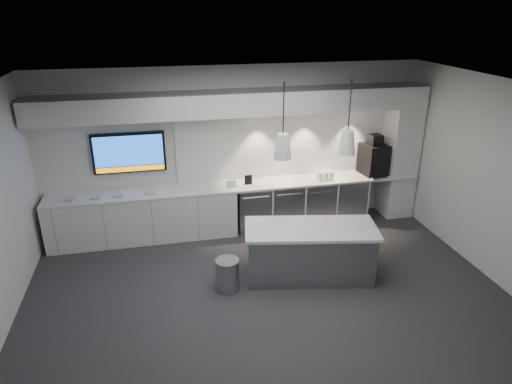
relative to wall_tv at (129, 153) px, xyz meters
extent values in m
plane|color=#2F2F31|center=(1.90, -2.45, -1.56)|extent=(7.00, 7.00, 0.00)
plane|color=black|center=(1.90, -2.45, 1.44)|extent=(7.00, 7.00, 0.00)
plane|color=silver|center=(1.90, 0.05, -0.06)|extent=(7.00, 0.00, 7.00)
plane|color=silver|center=(1.90, -4.95, -0.06)|extent=(7.00, 0.00, 7.00)
plane|color=silver|center=(5.40, -2.45, -0.06)|extent=(0.00, 7.00, 7.00)
cube|color=silver|center=(1.90, -0.27, -0.68)|extent=(6.80, 0.65, 0.04)
cube|color=silver|center=(0.15, -0.27, -1.13)|extent=(3.30, 0.63, 0.86)
cube|color=gray|center=(2.15, -0.27, -1.13)|extent=(0.60, 0.61, 0.85)
cube|color=gray|center=(2.78, -0.27, -1.13)|extent=(0.60, 0.61, 0.85)
cube|color=gray|center=(3.41, -0.27, -1.13)|extent=(0.60, 0.61, 0.85)
cube|color=gray|center=(4.04, -0.27, -1.13)|extent=(0.60, 0.61, 0.85)
cube|color=silver|center=(3.10, 0.03, -0.01)|extent=(4.60, 0.03, 1.30)
cube|color=silver|center=(1.90, -0.25, 0.84)|extent=(6.90, 0.60, 0.40)
cube|color=silver|center=(5.10, -0.25, -0.26)|extent=(0.55, 0.55, 2.60)
cube|color=black|center=(0.00, 0.00, 0.00)|extent=(1.25, 0.06, 0.72)
cube|color=#1243AD|center=(0.00, -0.03, 0.04)|extent=(1.17, 0.00, 0.54)
cube|color=orange|center=(0.00, -0.03, -0.29)|extent=(1.17, 0.00, 0.09)
cube|color=gray|center=(2.66, -2.10, -1.16)|extent=(2.01, 1.10, 0.80)
cube|color=silver|center=(2.66, -2.10, -0.74)|extent=(2.12, 1.22, 0.05)
cylinder|color=gray|center=(1.36, -2.19, -1.31)|extent=(0.44, 0.44, 0.50)
cube|color=black|center=(4.54, -0.24, -0.37)|extent=(0.49, 0.54, 0.59)
cube|color=black|center=(4.54, -0.24, 0.02)|extent=(0.27, 0.27, 0.19)
cube|color=gray|center=(4.54, -0.50, -0.64)|extent=(0.35, 0.25, 0.03)
cube|color=black|center=(2.07, -0.30, -0.57)|extent=(0.14, 0.03, 0.18)
cube|color=silver|center=(1.73, -0.39, -0.59)|extent=(0.18, 0.03, 0.14)
cube|color=#A6A6A6|center=(-1.03, -0.36, -0.65)|extent=(0.19, 0.19, 0.02)
cube|color=#A6A6A6|center=(-0.60, -0.37, -0.65)|extent=(0.19, 0.19, 0.02)
cube|color=#A6A6A6|center=(-0.24, -0.35, -0.65)|extent=(0.18, 0.18, 0.02)
cube|color=#A6A6A6|center=(0.30, -0.35, -0.65)|extent=(0.19, 0.19, 0.02)
cone|color=silver|center=(2.19, -2.10, 0.59)|extent=(0.25, 0.25, 0.35)
cylinder|color=black|center=(2.19, -2.10, 1.12)|extent=(0.02, 0.02, 0.70)
cone|color=silver|center=(3.14, -2.10, 0.59)|extent=(0.25, 0.25, 0.35)
cylinder|color=black|center=(3.14, -2.10, 1.12)|extent=(0.02, 0.02, 0.70)
camera|label=1|loc=(0.52, -7.92, 2.41)|focal=32.00mm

